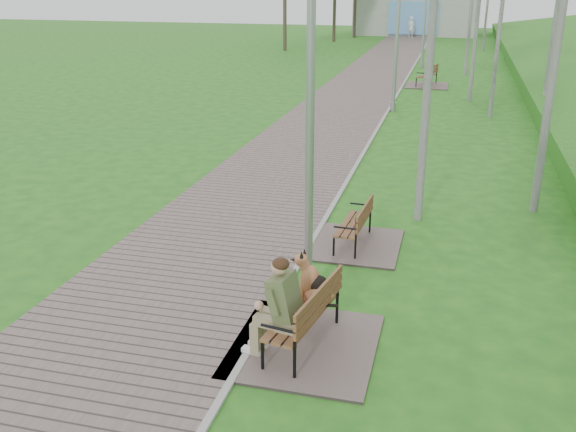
% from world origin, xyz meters
% --- Properties ---
extents(ground, '(120.00, 120.00, 0.00)m').
position_xyz_m(ground, '(0.00, 0.00, 0.00)').
color(ground, '#235F1D').
rests_on(ground, ground).
extents(walkway, '(3.50, 67.00, 0.04)m').
position_xyz_m(walkway, '(-1.75, 21.50, 0.02)').
color(walkway, '#6A5A56').
rests_on(walkway, ground).
extents(kerb, '(0.10, 67.00, 0.05)m').
position_xyz_m(kerb, '(0.00, 21.50, 0.03)').
color(kerb, '#999993').
rests_on(kerb, ground).
extents(building_north, '(10.00, 5.20, 4.00)m').
position_xyz_m(building_north, '(-1.50, 50.97, 1.99)').
color(building_north, '#9E9E99').
rests_on(building_north, ground).
extents(bench_main, '(1.90, 2.11, 1.66)m').
position_xyz_m(bench_main, '(0.60, 0.54, 0.47)').
color(bench_main, '#6A5A56').
rests_on(bench_main, ground).
extents(bench_second, '(1.67, 1.86, 1.03)m').
position_xyz_m(bench_second, '(0.76, 4.21, 0.19)').
color(bench_second, '#6A5A56').
rests_on(bench_second, ground).
extents(bench_third, '(1.88, 2.09, 1.15)m').
position_xyz_m(bench_third, '(1.03, 23.36, 0.22)').
color(bench_third, '#6A5A56').
rests_on(bench_third, ground).
extents(lamp_post_near, '(0.21, 0.21, 5.34)m').
position_xyz_m(lamp_post_near, '(0.40, 2.07, 2.50)').
color(lamp_post_near, '#999BA0').
rests_on(lamp_post_near, ground).
extents(lamp_post_second, '(0.22, 0.22, 5.73)m').
position_xyz_m(lamp_post_second, '(0.17, 17.14, 2.68)').
color(lamp_post_second, '#999BA0').
rests_on(lamp_post_second, ground).
extents(lamp_post_third, '(0.23, 0.23, 5.92)m').
position_xyz_m(lamp_post_third, '(0.42, 29.59, 2.77)').
color(lamp_post_third, '#999BA0').
rests_on(lamp_post_third, ground).
extents(pedestrian_near, '(0.71, 0.60, 1.66)m').
position_xyz_m(pedestrian_near, '(-1.57, 47.59, 0.83)').
color(pedestrian_near, silver).
rests_on(pedestrian_near, ground).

